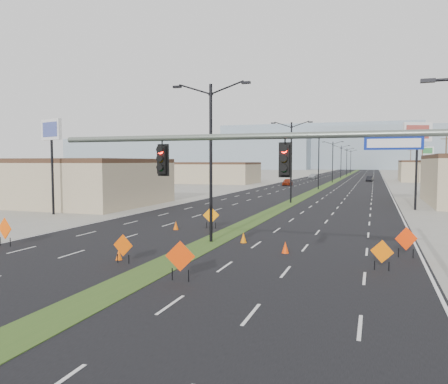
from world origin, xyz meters
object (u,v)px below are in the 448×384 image
(construction_sign_0, at_px, (5,229))
(pole_sign_east_near, at_px, (417,139))
(streetlight_6, at_px, (351,161))
(pole_sign_west, at_px, (51,137))
(car_far, at_px, (313,176))
(cone_3, at_px, (176,225))
(streetlight_2, at_px, (319,160))
(streetlight_4, at_px, (341,161))
(streetlight_5, at_px, (347,161))
(car_left, at_px, (287,182))
(cone_1, at_px, (285,247))
(car_mid, at_px, (370,179))
(streetlight_0, at_px, (211,157))
(streetlight_1, at_px, (291,159))
(cone_2, at_px, (243,238))
(signal_mast, at_px, (337,172))
(construction_sign_4, at_px, (382,253))
(construction_sign_1, at_px, (123,246))
(construction_sign_5, at_px, (406,240))
(construction_sign_3, at_px, (180,258))
(cone_0, at_px, (119,255))
(pole_sign_east_far, at_px, (427,154))
(construction_sign_2, at_px, (211,216))
(streetlight_3, at_px, (333,160))

(construction_sign_0, height_order, pole_sign_east_near, pole_sign_east_near)
(streetlight_6, distance_m, pole_sign_west, 160.50)
(car_far, relative_size, cone_3, 7.40)
(streetlight_2, distance_m, streetlight_4, 56.00)
(streetlight_4, bearing_deg, streetlight_5, 90.00)
(car_left, relative_size, cone_1, 6.45)
(car_mid, distance_m, construction_sign_0, 101.11)
(pole_sign_east_near, bearing_deg, streetlight_5, 76.16)
(streetlight_5, xyz_separation_m, car_far, (-7.93, -32.49, -4.70))
(streetlight_6, xyz_separation_m, cone_1, (5.17, -169.85, -5.08))
(streetlight_0, relative_size, cone_1, 14.71)
(streetlight_1, relative_size, pole_sign_east_near, 1.08)
(streetlight_1, height_order, pole_sign_east_near, streetlight_1)
(streetlight_6, distance_m, cone_2, 167.68)
(car_left, bearing_deg, signal_mast, -79.99)
(pole_sign_east_near, bearing_deg, car_far, 84.07)
(construction_sign_0, relative_size, cone_2, 2.60)
(construction_sign_4, bearing_deg, construction_sign_1, -149.40)
(construction_sign_5, distance_m, cone_2, 9.56)
(cone_1, bearing_deg, pole_sign_east_near, 71.56)
(construction_sign_3, bearing_deg, streetlight_6, 81.58)
(streetlight_2, relative_size, cone_0, 17.07)
(streetlight_4, height_order, construction_sign_4, streetlight_4)
(car_left, height_order, construction_sign_1, car_left)
(car_left, relative_size, pole_sign_east_far, 0.51)
(construction_sign_2, xyz_separation_m, cone_2, (4.05, -4.87, -0.64))
(streetlight_6, height_order, construction_sign_2, streetlight_6)
(construction_sign_3, bearing_deg, streetlight_4, 81.88)
(streetlight_5, xyz_separation_m, construction_sign_2, (-2.00, -134.72, -4.44))
(pole_sign_west, bearing_deg, streetlight_0, -5.79)
(construction_sign_0, relative_size, construction_sign_4, 1.20)
(streetlight_1, relative_size, car_mid, 2.37)
(construction_sign_3, xyz_separation_m, cone_2, (0.05, 9.41, -0.70))
(construction_sign_1, bearing_deg, cone_1, 36.59)
(construction_sign_0, bearing_deg, signal_mast, -0.22)
(signal_mast, bearing_deg, construction_sign_2, 124.64)
(pole_sign_west, bearing_deg, construction_sign_0, -41.12)
(signal_mast, xyz_separation_m, streetlight_1, (-8.56, 38.00, 0.63))
(car_mid, relative_size, cone_0, 7.19)
(streetlight_0, bearing_deg, streetlight_2, 90.00)
(streetlight_1, height_order, streetlight_4, same)
(signal_mast, relative_size, streetlight_4, 1.63)
(car_far, bearing_deg, construction_sign_4, -76.41)
(construction_sign_3, bearing_deg, cone_3, 107.06)
(car_left, bearing_deg, streetlight_3, 62.28)
(construction_sign_2, bearing_deg, cone_3, -168.65)
(construction_sign_2, xyz_separation_m, cone_3, (-2.30, -1.44, -0.65))
(streetlight_6, bearing_deg, streetlight_3, -90.00)
(signal_mast, relative_size, streetlight_6, 1.63)
(car_mid, height_order, construction_sign_2, construction_sign_2)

